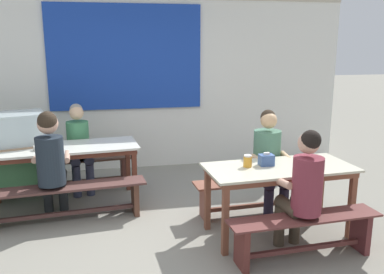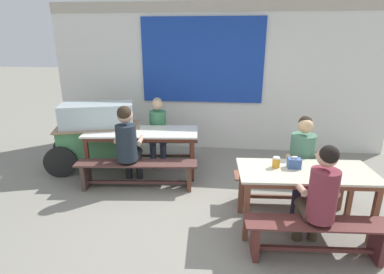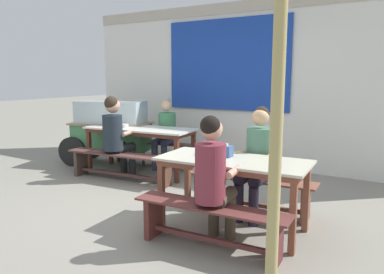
% 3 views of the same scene
% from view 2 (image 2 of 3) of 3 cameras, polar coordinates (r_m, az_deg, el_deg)
% --- Properties ---
extents(ground_plane, '(40.00, 40.00, 0.00)m').
position_cam_2_polar(ground_plane, '(4.19, 3.02, -14.32)').
color(ground_plane, gray).
extents(backdrop_wall, '(6.67, 0.23, 2.91)m').
position_cam_2_polar(backdrop_wall, '(6.26, 4.71, 11.44)').
color(backdrop_wall, white).
rests_on(backdrop_wall, ground_plane).
extents(dining_table_far, '(1.92, 0.88, 0.76)m').
position_cam_2_polar(dining_table_far, '(5.16, -9.36, 0.32)').
color(dining_table_far, silver).
rests_on(dining_table_far, ground_plane).
extents(dining_table_near, '(1.61, 0.80, 0.76)m').
position_cam_2_polar(dining_table_near, '(3.85, 20.39, -6.96)').
color(dining_table_near, beige).
rests_on(dining_table_near, ground_plane).
extents(bench_far_back, '(1.89, 0.45, 0.43)m').
position_cam_2_polar(bench_far_back, '(5.80, -8.23, -1.72)').
color(bench_far_back, brown).
rests_on(bench_far_back, ground_plane).
extents(bench_far_front, '(1.87, 0.49, 0.43)m').
position_cam_2_polar(bench_far_front, '(4.79, -10.25, -6.19)').
color(bench_far_front, '#50322E').
rests_on(bench_far_front, ground_plane).
extents(bench_near_back, '(1.56, 0.40, 0.43)m').
position_cam_2_polar(bench_near_back, '(4.50, 17.82, -8.63)').
color(bench_near_back, brown).
rests_on(bench_near_back, ground_plane).
extents(bench_near_front, '(1.52, 0.39, 0.43)m').
position_cam_2_polar(bench_near_front, '(3.59, 22.26, -16.62)').
color(bench_near_front, brown).
rests_on(bench_near_front, ground_plane).
extents(food_cart, '(1.88, 1.15, 1.17)m').
position_cam_2_polar(food_cart, '(5.61, -17.23, 1.08)').
color(food_cart, '#478A53').
rests_on(food_cart, ground_plane).
extents(person_left_back_turned, '(0.44, 0.57, 1.31)m').
position_cam_2_polar(person_left_back_turned, '(4.71, -11.95, -0.79)').
color(person_left_back_turned, '#212526').
rests_on(person_left_back_turned, ground_plane).
extents(person_near_front, '(0.42, 0.51, 1.28)m').
position_cam_2_polar(person_near_front, '(3.43, 22.74, -9.92)').
color(person_near_front, '#463B2D').
rests_on(person_near_front, ground_plane).
extents(person_right_near_table, '(0.44, 0.58, 1.28)m').
position_cam_2_polar(person_right_near_table, '(4.30, 19.96, -3.91)').
color(person_right_near_table, '#231D30').
rests_on(person_right_near_table, ground_plane).
extents(person_center_facing, '(0.46, 0.55, 1.22)m').
position_cam_2_polar(person_center_facing, '(5.59, -6.39, 1.76)').
color(person_center_facing, '#353951').
rests_on(person_center_facing, ground_plane).
extents(tissue_box, '(0.15, 0.11, 0.14)m').
position_cam_2_polar(tissue_box, '(3.83, 18.56, -4.62)').
color(tissue_box, '#3D5C96').
rests_on(tissue_box, dining_table_near).
extents(condiment_jar, '(0.09, 0.09, 0.13)m').
position_cam_2_polar(condiment_jar, '(3.78, 15.44, -4.59)').
color(condiment_jar, orange).
rests_on(condiment_jar, dining_table_near).
extents(soup_bowl, '(0.15, 0.15, 0.05)m').
position_cam_2_polar(soup_bowl, '(5.11, -12.48, 1.15)').
color(soup_bowl, silver).
rests_on(soup_bowl, dining_table_far).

